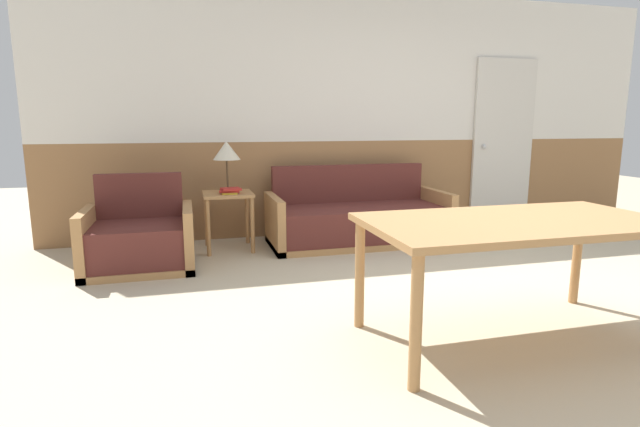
% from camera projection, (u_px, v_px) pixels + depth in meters
% --- Properties ---
extents(ground_plane, '(16.00, 16.00, 0.00)m').
position_uv_depth(ground_plane, '(501.00, 307.00, 3.47)').
color(ground_plane, beige).
extents(wall_back, '(7.20, 0.06, 2.70)m').
position_uv_depth(wall_back, '(370.00, 115.00, 5.73)').
color(wall_back, '#996B42').
rests_on(wall_back, ground_plane).
extents(couch, '(1.88, 0.80, 0.80)m').
position_uv_depth(couch, '(358.00, 220.00, 5.28)').
color(couch, '#B27F4C').
rests_on(couch, ground_plane).
extents(armchair, '(0.92, 0.76, 0.81)m').
position_uv_depth(armchair, '(139.00, 240.00, 4.37)').
color(armchair, '#B27F4C').
rests_on(armchair, ground_plane).
extents(side_table, '(0.48, 0.48, 0.58)m').
position_uv_depth(side_table, '(228.00, 204.00, 4.97)').
color(side_table, '#B27F4C').
rests_on(side_table, ground_plane).
extents(table_lamp, '(0.27, 0.27, 0.50)m').
position_uv_depth(table_lamp, '(227.00, 152.00, 4.96)').
color(table_lamp, '#4C3823').
rests_on(table_lamp, side_table).
extents(book_stack, '(0.22, 0.18, 0.06)m').
position_uv_depth(book_stack, '(230.00, 191.00, 4.87)').
color(book_stack, gold).
rests_on(book_stack, side_table).
extents(dining_table, '(1.74, 0.91, 0.72)m').
position_uv_depth(dining_table, '(516.00, 231.00, 2.87)').
color(dining_table, '#B27F4C').
rests_on(dining_table, ground_plane).
extents(entry_door, '(0.82, 0.09, 2.02)m').
position_uv_depth(entry_door, '(503.00, 143.00, 6.18)').
color(entry_door, silver).
rests_on(entry_door, ground_plane).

